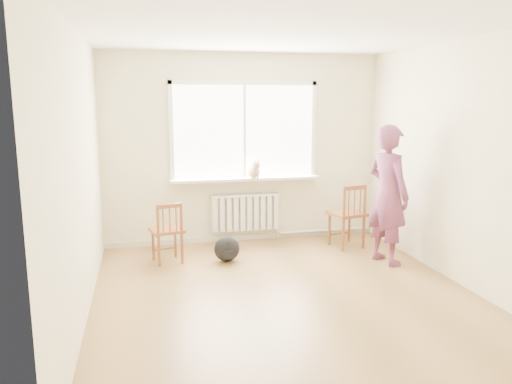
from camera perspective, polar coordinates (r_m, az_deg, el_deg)
floor at (r=5.39m, az=3.55°, el=-11.85°), size 4.50×4.50×0.00m
ceiling at (r=5.02m, az=3.92°, el=17.95°), size 4.50×4.50×0.00m
back_wall at (r=7.20m, az=-1.39°, el=4.95°), size 4.00×0.01×2.70m
window at (r=7.15m, az=-1.36°, el=7.42°), size 2.12×0.05×1.42m
windowsill at (r=7.15m, az=-1.20°, el=1.51°), size 2.15×0.22×0.04m
radiator at (r=7.26m, az=-1.21°, el=-2.29°), size 1.00×0.12×0.55m
heating_pipe at (r=7.71m, az=7.91°, el=-4.37°), size 1.40×0.04×0.04m
baseboard at (r=7.43m, az=-1.32°, el=-5.17°), size 4.00×0.03×0.08m
chair_left at (r=6.41m, az=-10.04°, el=-4.58°), size 0.46×0.45×0.79m
chair_right at (r=7.06m, az=10.57°, el=-2.69°), size 0.52×0.51×0.90m
person at (r=6.45m, az=14.86°, el=-0.31°), size 0.57×0.73×1.75m
cat at (r=7.06m, az=-0.24°, el=2.51°), size 0.20×0.42×0.28m
backpack at (r=6.44m, az=-3.35°, el=-6.51°), size 0.37×0.31×0.33m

